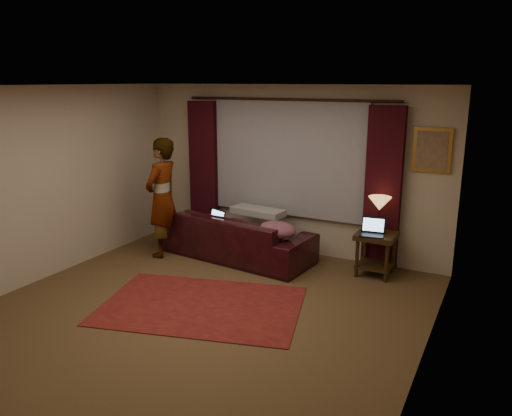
{
  "coord_description": "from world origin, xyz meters",
  "views": [
    {
      "loc": [
        3.08,
        -4.52,
        2.66
      ],
      "look_at": [
        0.1,
        1.2,
        1.0
      ],
      "focal_mm": 35.0,
      "sensor_mm": 36.0,
      "label": 1
    }
  ],
  "objects_px": {
    "tiffany_lamp": "(379,214)",
    "person": "(162,198)",
    "sofa": "(238,228)",
    "laptop_sofa": "(211,219)",
    "laptop_table": "(372,227)",
    "end_table": "(375,254)"
  },
  "relations": [
    {
      "from": "tiffany_lamp",
      "to": "person",
      "type": "height_order",
      "value": "person"
    },
    {
      "from": "tiffany_lamp",
      "to": "sofa",
      "type": "bearing_deg",
      "value": -170.51
    },
    {
      "from": "laptop_sofa",
      "to": "tiffany_lamp",
      "type": "xyz_separation_m",
      "value": [
        2.45,
        0.45,
        0.27
      ]
    },
    {
      "from": "sofa",
      "to": "laptop_table",
      "type": "height_order",
      "value": "sofa"
    },
    {
      "from": "tiffany_lamp",
      "to": "laptop_sofa",
      "type": "bearing_deg",
      "value": -169.64
    },
    {
      "from": "laptop_sofa",
      "to": "tiffany_lamp",
      "type": "bearing_deg",
      "value": 30.16
    },
    {
      "from": "laptop_sofa",
      "to": "laptop_table",
      "type": "xyz_separation_m",
      "value": [
        2.43,
        0.23,
        0.13
      ]
    },
    {
      "from": "laptop_table",
      "to": "person",
      "type": "height_order",
      "value": "person"
    },
    {
      "from": "end_table",
      "to": "person",
      "type": "distance_m",
      "value": 3.27
    },
    {
      "from": "end_table",
      "to": "laptop_table",
      "type": "bearing_deg",
      "value": -101.13
    },
    {
      "from": "laptop_table",
      "to": "person",
      "type": "xyz_separation_m",
      "value": [
        -3.11,
        -0.55,
        0.19
      ]
    },
    {
      "from": "laptop_sofa",
      "to": "end_table",
      "type": "distance_m",
      "value": 2.5
    },
    {
      "from": "sofa",
      "to": "person",
      "type": "bearing_deg",
      "value": 27.51
    },
    {
      "from": "end_table",
      "to": "tiffany_lamp",
      "type": "distance_m",
      "value": 0.56
    },
    {
      "from": "sofa",
      "to": "end_table",
      "type": "distance_m",
      "value": 2.08
    },
    {
      "from": "end_table",
      "to": "person",
      "type": "xyz_separation_m",
      "value": [
        -3.14,
        -0.69,
        0.61
      ]
    },
    {
      "from": "laptop_sofa",
      "to": "end_table",
      "type": "xyz_separation_m",
      "value": [
        2.46,
        0.38,
        -0.29
      ]
    },
    {
      "from": "laptop_table",
      "to": "tiffany_lamp",
      "type": "bearing_deg",
      "value": 75.5
    },
    {
      "from": "sofa",
      "to": "laptop_table",
      "type": "xyz_separation_m",
      "value": [
        2.03,
        0.13,
        0.25
      ]
    },
    {
      "from": "laptop_sofa",
      "to": "laptop_table",
      "type": "relative_size",
      "value": 1.02
    },
    {
      "from": "sofa",
      "to": "laptop_sofa",
      "type": "relative_size",
      "value": 6.54
    },
    {
      "from": "person",
      "to": "sofa",
      "type": "bearing_deg",
      "value": 108.73
    }
  ]
}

